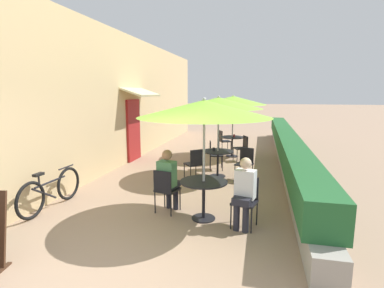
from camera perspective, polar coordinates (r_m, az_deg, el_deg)
The scene contains 21 objects.
ground_plane at distance 4.25m, azimuth -17.46°, elevation -24.01°, with size 120.00×120.00×0.00m, color #9E7F66.
cafe_facade_wall at distance 11.06m, azimuth -10.72°, elevation 8.37°, with size 0.98×14.52×4.20m.
planter_hedge at distance 10.36m, azimuth 17.57°, elevation -0.65°, with size 0.60×13.52×1.01m.
patio_table_near at distance 5.58m, azimuth 2.23°, elevation -8.75°, with size 0.88×0.88×0.73m.
patio_umbrella_near at distance 5.30m, azimuth 2.34°, elevation 6.73°, with size 2.38×2.38×2.25m.
cafe_chair_near_left at distance 5.41m, azimuth 10.22°, elevation -10.01°, with size 0.48×0.48×0.87m.
seated_patron_near_left at distance 5.26m, azimuth 9.93°, elevation -8.64°, with size 0.40×0.46×1.25m.
cafe_chair_near_right at distance 5.88m, azimuth -5.08°, elevation -8.27°, with size 0.48×0.48×0.87m.
seated_patron_near_right at distance 5.92m, azimuth -4.54°, elevation -6.41°, with size 0.40×0.46×1.25m.
patio_table_mid at distance 8.37m, azimuth 4.93°, elevation -2.47°, with size 0.88×0.88×0.73m.
patio_umbrella_mid at distance 8.18m, azimuth 5.09°, elevation 7.79°, with size 2.38×2.38×2.25m.
cafe_chair_mid_left at distance 9.13m, azimuth 4.16°, elevation -1.71°, with size 0.47×0.47×0.87m.
cafe_chair_mid_right at distance 7.92m, azimuth 0.52°, elevation -3.48°, with size 0.56×0.56×0.87m.
cafe_chair_mid_back at distance 8.14m, azimuth 10.08°, elevation -3.27°, with size 0.51×0.51×0.87m.
coffee_cup_mid at distance 8.34m, azimuth 4.16°, elevation -0.99°, with size 0.07×0.07×0.09m.
patio_table_far at distance 11.05m, azimuth 7.66°, elevation 0.48°, with size 0.88×0.88×0.73m.
patio_umbrella_far at distance 10.92m, azimuth 7.84°, elevation 8.23°, with size 2.38×2.38×2.25m.
cafe_chair_far_left at distance 10.38m, azimuth 9.57°, elevation -0.43°, with size 0.54×0.54×0.87m.
cafe_chair_far_right at distance 11.76m, azimuth 5.96°, elevation 0.85°, with size 0.54×0.54×0.87m.
coffee_cup_far at distance 11.03m, azimuth 8.02°, elevation 1.59°, with size 0.07×0.07×0.09m.
bicycle_leaning at distance 6.76m, azimuth -25.28°, elevation -8.03°, with size 0.11×1.81×0.82m.
Camera 1 is at (1.89, -3.01, 2.34)m, focal length 28.00 mm.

